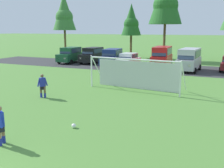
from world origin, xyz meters
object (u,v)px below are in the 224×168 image
parked_car_slot_center (128,60)px  parked_car_slot_center_right (162,56)px  parked_car_slot_right (189,59)px  soccer_ball (74,126)px  player_striker_near (43,86)px  soccer_goal (136,73)px  player_defender_far (0,125)px  parked_car_slot_far_left (70,55)px  parked_car_slot_center_left (112,57)px  parked_car_slot_left (93,55)px

parked_car_slot_center → parked_car_slot_center_right: (3.84, 1.66, 0.47)m
parked_car_slot_center → parked_car_slot_right: 7.42m
soccer_ball → parked_car_slot_center_right: parked_car_slot_center_right is taller
player_striker_near → soccer_goal: bearing=44.7°
player_defender_far → parked_car_slot_far_left: bearing=116.0°
parked_car_slot_far_left → player_striker_near: bearing=-63.6°
player_striker_near → parked_car_slot_center_right: parked_car_slot_center_right is taller
parked_car_slot_center_left → player_striker_near: bearing=-83.3°
player_striker_near → player_defender_far: same height
parked_car_slot_center_left → parked_car_slot_center_right: bearing=13.5°
parked_car_slot_center → parked_car_slot_center_left: bearing=175.3°
parked_car_slot_center_left → parked_car_slot_right: (9.66, -0.54, 0.23)m
player_defender_far → parked_car_slot_far_left: 26.81m
parked_car_slot_left → soccer_goal: bearing=-50.9°
parked_car_slot_far_left → parked_car_slot_center_right: size_ratio=0.95×
parked_car_slot_right → player_striker_near: bearing=-115.5°
player_defender_far → parked_car_slot_center_right: 25.04m
parked_car_slot_left → parked_car_slot_center_left: bearing=-21.8°
player_striker_near → parked_car_slot_far_left: bearing=116.4°
parked_car_slot_left → parked_car_slot_center_left: 3.83m
soccer_ball → soccer_goal: (0.14, 9.15, 1.18)m
player_defender_far → parked_car_slot_right: size_ratio=0.33×
parked_car_slot_far_left → parked_car_slot_center: 8.89m
soccer_goal → parked_car_slot_center_right: (-0.95, 13.12, 0.05)m
player_defender_far → player_striker_near: bearing=115.1°
soccer_goal → player_defender_far: soccer_goal is taller
parked_car_slot_left → parked_car_slot_center_left: size_ratio=0.99×
parked_car_slot_left → player_striker_near: bearing=-73.1°
soccer_ball → parked_car_slot_right: parked_car_slot_right is taller
player_defender_far → parked_car_slot_right: (4.50, 23.01, 0.52)m
parked_car_slot_center_left → soccer_goal: bearing=-58.8°
player_striker_near → parked_car_slot_left: parked_car_slot_left is taller
soccer_ball → soccer_goal: size_ratio=0.03×
soccer_ball → player_defender_far: size_ratio=0.13×
soccer_ball → parked_car_slot_left: (-10.49, 22.23, 1.00)m
parked_car_slot_center → parked_car_slot_right: bearing=-2.8°
soccer_goal → player_defender_far: size_ratio=4.61×
soccer_goal → parked_car_slot_right: soccer_goal is taller
player_striker_near → parked_car_slot_center: parked_car_slot_center is taller
parked_car_slot_far_left → parked_car_slot_right: size_ratio=0.94×
parked_car_slot_center_left → parked_car_slot_right: bearing=-3.2°
soccer_ball → parked_car_slot_center: bearing=102.7°
parked_car_slot_far_left → parked_car_slot_center_right: 12.74m
soccer_ball → parked_car_slot_left: parked_car_slot_left is taller
player_striker_near → parked_car_slot_center_left: 16.81m
parked_car_slot_left → parked_car_slot_center_left: (3.56, -1.43, 0.00)m
soccer_ball → parked_car_slot_center_right: bearing=92.1°
parked_car_slot_left → parked_car_slot_far_left: bearing=-163.7°
player_striker_near → parked_car_slot_far_left: (-8.55, 17.23, 0.29)m
parked_car_slot_far_left → parked_car_slot_center_right: parked_car_slot_center_right is taller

